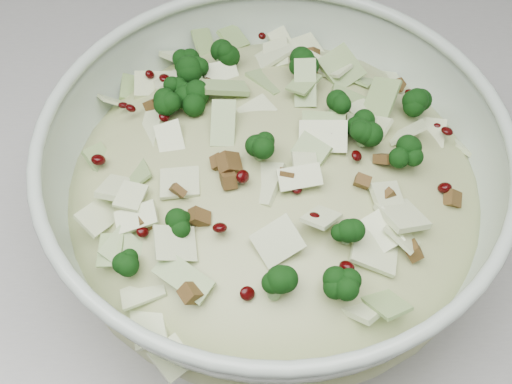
# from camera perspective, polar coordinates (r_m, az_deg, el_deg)

# --- Properties ---
(counter) EXTENTS (3.60, 0.60, 0.90)m
(counter) POSITION_cam_1_polar(r_m,az_deg,el_deg) (1.06, 8.77, -12.23)
(counter) COLOR #B3B3AE
(counter) RESTS_ON floor
(mixing_bowl) EXTENTS (0.42, 0.42, 0.14)m
(mixing_bowl) POSITION_cam_1_polar(r_m,az_deg,el_deg) (0.54, 1.39, -0.17)
(mixing_bowl) COLOR #B8CAB9
(mixing_bowl) RESTS_ON counter
(salad) EXTENTS (0.38, 0.38, 0.14)m
(salad) POSITION_cam_1_polar(r_m,az_deg,el_deg) (0.52, 1.44, 1.24)
(salad) COLOR tan
(salad) RESTS_ON mixing_bowl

